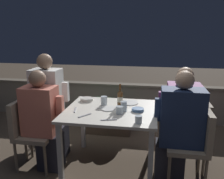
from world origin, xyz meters
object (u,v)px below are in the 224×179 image
object	(u,v)px
person_white_polo	(50,106)
beer_bottle	(120,98)
chair_left_near	(29,127)
chair_right_far	(195,128)
potted_plant	(48,111)
chair_right_near	(196,139)
person_navy_jumper	(178,128)
person_purple_stripe	(179,118)
person_coral_top	(43,121)
chair_left_far	(37,118)

from	to	relation	value
person_white_polo	beer_bottle	size ratio (longest dim) A/B	4.86
chair_left_near	beer_bottle	size ratio (longest dim) A/B	3.00
chair_right_far	potted_plant	world-z (taller)	chair_right_far
chair_right_far	beer_bottle	distance (m)	0.96
chair_left_near	chair_right_near	distance (m)	1.91
beer_bottle	potted_plant	size ratio (longest dim) A/B	0.42
person_navy_jumper	person_white_polo	bearing A→B (deg)	170.01
chair_right_near	person_purple_stripe	xyz separation A→B (m)	(-0.15, 0.31, 0.11)
person_navy_jumper	chair_left_near	bearing A→B (deg)	-179.76
person_navy_jumper	potted_plant	world-z (taller)	person_navy_jumper
chair_right_far	beer_bottle	bearing A→B (deg)	-175.74
chair_left_near	chair_right_near	world-z (taller)	same
beer_bottle	person_navy_jumper	bearing A→B (deg)	-20.70
person_coral_top	chair_right_near	distance (m)	1.71
chair_left_far	potted_plant	size ratio (longest dim) A/B	1.26
chair_right_far	person_navy_jumper	bearing A→B (deg)	-126.87
chair_left_far	chair_right_far	size ratio (longest dim) A/B	1.00
person_coral_top	chair_left_far	world-z (taller)	person_coral_top
chair_left_near	chair_right_far	size ratio (longest dim) A/B	1.00
chair_left_far	chair_right_near	world-z (taller)	same
person_coral_top	potted_plant	size ratio (longest dim) A/B	1.81
beer_bottle	potted_plant	bearing A→B (deg)	154.16
chair_right_far	person_white_polo	bearing A→B (deg)	-178.74
chair_left_near	chair_left_far	world-z (taller)	same
person_purple_stripe	chair_left_far	bearing A→B (deg)	-178.74
chair_right_near	chair_right_far	distance (m)	0.32
chair_right_near	potted_plant	xyz separation A→B (m)	(-2.06, 0.83, -0.10)
person_white_polo	chair_right_near	bearing A→B (deg)	-8.91
chair_left_far	person_navy_jumper	xyz separation A→B (m)	(1.75, -0.27, 0.11)
chair_left_near	person_white_polo	distance (m)	0.37
beer_bottle	person_purple_stripe	bearing A→B (deg)	5.43
chair_right_near	beer_bottle	size ratio (longest dim) A/B	3.00
person_white_polo	beer_bottle	xyz separation A→B (m)	(0.90, -0.03, 0.16)
chair_left_far	person_purple_stripe	xyz separation A→B (m)	(1.79, 0.04, 0.11)
person_navy_jumper	chair_right_far	world-z (taller)	person_navy_jumper
chair_left_near	chair_left_far	bearing A→B (deg)	97.22
beer_bottle	chair_left_near	bearing A→B (deg)	-166.44
person_white_polo	potted_plant	distance (m)	0.69
person_navy_jumper	person_purple_stripe	size ratio (longest dim) A/B	1.01
chair_left_near	person_coral_top	xyz separation A→B (m)	(0.19, -0.00, 0.10)
chair_right_near	person_navy_jumper	bearing A→B (deg)	-180.00
person_navy_jumper	beer_bottle	size ratio (longest dim) A/B	4.45
person_coral_top	beer_bottle	bearing A→B (deg)	16.45
chair_left_near	person_navy_jumper	world-z (taller)	person_navy_jumper
beer_bottle	potted_plant	distance (m)	1.41
chair_left_far	beer_bottle	world-z (taller)	beer_bottle
person_navy_jumper	beer_bottle	world-z (taller)	person_navy_jumper
chair_left_far	chair_right_near	distance (m)	1.96
person_coral_top	chair_right_near	world-z (taller)	person_coral_top
person_coral_top	potted_plant	xyz separation A→B (m)	(-0.34, 0.84, -0.20)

